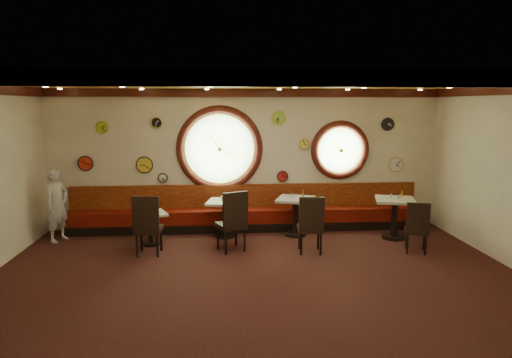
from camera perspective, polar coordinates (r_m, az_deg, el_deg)
name	(u,v)px	position (r m, az deg, el deg)	size (l,w,h in m)	color
floor	(256,273)	(7.98, -0.03, -11.64)	(9.00, 6.00, 0.00)	black
ceiling	(256,83)	(7.46, -0.03, 11.97)	(9.00, 6.00, 0.02)	gold
wall_back	(246,159)	(10.52, -1.28, 2.46)	(9.00, 0.02, 3.20)	beige
wall_front	(278,230)	(4.64, 2.82, -6.36)	(9.00, 0.02, 3.20)	beige
molding_back	(246,93)	(10.40, -1.29, 10.72)	(9.00, 0.10, 0.18)	#3C110A
molding_front	(279,78)	(4.53, 2.90, 12.55)	(9.00, 0.10, 0.18)	#3C110A
banquette_base	(247,226)	(10.54, -1.17, -5.85)	(8.00, 0.55, 0.20)	black
banquette_seat	(247,215)	(10.47, -1.17, -4.53)	(8.00, 0.55, 0.30)	#590E07
banquette_back	(246,196)	(10.60, -1.24, -2.14)	(8.00, 0.10, 0.55)	#5F0708
porthole_left_glass	(220,149)	(10.48, -4.57, 3.78)	(1.66, 1.66, 0.02)	#9CD580
porthole_left_frame	(220,149)	(10.46, -4.57, 3.77)	(1.98, 1.98, 0.18)	#3C110A
porthole_left_ring	(220,149)	(10.43, -4.57, 3.76)	(1.61, 1.61, 0.03)	gold
porthole_right_glass	(340,150)	(10.84, 10.43, 3.58)	(1.10, 1.10, 0.02)	#9CD580
porthole_right_frame	(340,150)	(10.83, 10.45, 3.57)	(1.38, 1.38, 0.18)	#3C110A
porthole_right_ring	(340,150)	(10.80, 10.49, 3.55)	(1.09, 1.09, 0.03)	gold
wall_clock_0	(157,123)	(10.50, -12.33, 6.89)	(0.24, 0.24, 0.03)	black
wall_clock_1	(145,165)	(10.62, -13.76, 1.72)	(0.36, 0.36, 0.03)	gold
wall_clock_2	(86,163)	(10.90, -20.52, 1.85)	(0.32, 0.32, 0.03)	red
wall_clock_3	(282,176)	(10.62, 3.32, 0.33)	(0.24, 0.24, 0.03)	red
wall_clock_4	(387,124)	(11.10, 16.10, 6.60)	(0.28, 0.28, 0.03)	black
wall_clock_5	(102,127)	(10.73, -18.70, 6.13)	(0.26, 0.26, 0.03)	#A8C928
wall_clock_6	(304,144)	(10.61, 6.05, 4.37)	(0.22, 0.22, 0.03)	#D1CC45
wall_clock_7	(279,118)	(10.48, 2.85, 7.64)	(0.30, 0.30, 0.03)	#8ECC3F
wall_clock_8	(396,165)	(11.27, 17.08, 1.74)	(0.34, 0.34, 0.03)	silver
wall_clock_9	(163,178)	(10.61, -11.56, 0.15)	(0.20, 0.20, 0.03)	silver
table_a	(151,225)	(9.62, -13.03, -5.56)	(0.79, 0.79, 0.67)	black
table_b	(225,214)	(9.93, -3.92, -4.40)	(0.84, 0.84, 0.80)	black
table_c	(295,212)	(10.04, 4.95, -4.12)	(0.97, 0.97, 0.84)	black
table_d	(395,213)	(10.22, 16.93, -4.13)	(0.97, 0.97, 0.87)	black
chair_a	(147,222)	(8.86, -13.44, -5.20)	(0.52, 0.52, 0.73)	black
chair_b	(233,217)	(8.87, -2.88, -4.81)	(0.66, 0.66, 0.75)	black
chair_c	(311,221)	(8.81, 6.88, -5.25)	(0.51, 0.51, 0.70)	black
chair_d	(417,224)	(9.33, 19.52, -5.34)	(0.54, 0.54, 0.63)	black
condiment_a_salt	(148,210)	(9.57, -13.30, -3.77)	(0.04, 0.04, 0.11)	silver
condiment_b_salt	(222,199)	(9.85, -4.31, -2.45)	(0.04, 0.04, 0.10)	silver
condiment_c_salt	(291,195)	(9.97, 4.42, -2.06)	(0.04, 0.04, 0.11)	silver
condiment_d_salt	(391,196)	(10.21, 16.54, -2.00)	(0.03, 0.03, 0.10)	silver
condiment_a_pepper	(151,210)	(9.56, -13.02, -3.85)	(0.03, 0.03, 0.09)	silver
condiment_b_pepper	(224,200)	(9.77, -4.00, -2.57)	(0.03, 0.03, 0.10)	silver
condiment_c_pepper	(294,196)	(9.94, 4.76, -2.13)	(0.04, 0.04, 0.10)	silver
condiment_d_pepper	(399,197)	(10.13, 17.39, -2.14)	(0.03, 0.03, 0.09)	silver
condiment_a_bottle	(156,209)	(9.57, -12.39, -3.63)	(0.05, 0.05, 0.15)	gold
condiment_b_bottle	(228,197)	(9.92, -3.55, -2.20)	(0.05, 0.05, 0.16)	gold
condiment_c_bottle	(303,194)	(10.01, 5.91, -1.87)	(0.05, 0.05, 0.16)	gold
condiment_d_bottle	(402,194)	(10.29, 17.74, -1.83)	(0.05, 0.05, 0.15)	gold
waiter	(57,205)	(10.40, -23.60, -3.01)	(0.56, 0.37, 1.55)	silver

